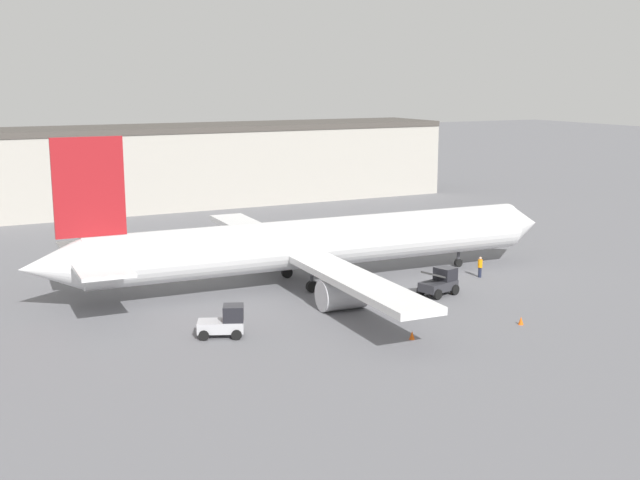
# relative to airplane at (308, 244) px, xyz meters

# --- Properties ---
(ground_plane) EXTENTS (400.00, 400.00, 0.00)m
(ground_plane) POSITION_rel_airplane_xyz_m (1.06, -0.04, -3.28)
(ground_plane) COLOR slate
(terminal_building) EXTENTS (91.97, 12.29, 10.41)m
(terminal_building) POSITION_rel_airplane_xyz_m (-6.28, 44.74, 1.93)
(terminal_building) COLOR #ADA89E
(terminal_building) RESTS_ON ground_plane
(airplane) EXTENTS (44.84, 37.79, 12.33)m
(airplane) POSITION_rel_airplane_xyz_m (0.00, 0.00, 0.00)
(airplane) COLOR silver
(airplane) RESTS_ON ground_plane
(ground_crew_worker) EXTENTS (0.39, 0.39, 1.75)m
(ground_crew_worker) POSITION_rel_airplane_xyz_m (13.76, -4.53, -2.34)
(ground_crew_worker) COLOR #1E2338
(ground_crew_worker) RESTS_ON ground_plane
(baggage_tug) EXTENTS (3.31, 2.72, 2.06)m
(baggage_tug) POSITION_rel_airplane_xyz_m (-10.69, -9.74, -2.34)
(baggage_tug) COLOR #B2B2B7
(baggage_tug) RESTS_ON ground_plane
(belt_loader_truck) EXTENTS (3.25, 2.57, 2.05)m
(belt_loader_truck) POSITION_rel_airplane_xyz_m (7.59, -7.56, -2.28)
(belt_loader_truck) COLOR #2D2D33
(belt_loader_truck) RESTS_ON ground_plane
(safety_cone_near) EXTENTS (0.36, 0.36, 0.55)m
(safety_cone_near) POSITION_rel_airplane_xyz_m (-0.29, -15.69, -3.00)
(safety_cone_near) COLOR #EF590F
(safety_cone_near) RESTS_ON ground_plane
(safety_cone_far) EXTENTS (0.36, 0.36, 0.55)m
(safety_cone_far) POSITION_rel_airplane_xyz_m (7.99, -16.38, -3.00)
(safety_cone_far) COLOR #EF590F
(safety_cone_far) RESTS_ON ground_plane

